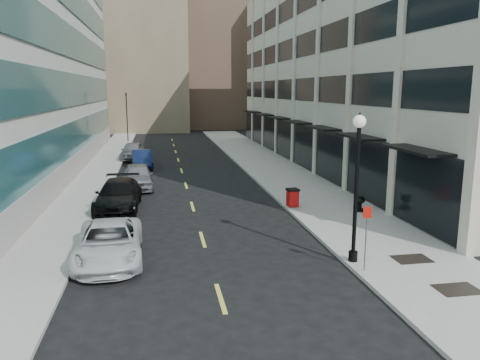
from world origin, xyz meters
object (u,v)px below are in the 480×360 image
object	(u,v)px
traffic_signal	(126,96)
urn_planter	(359,202)
car_white_van	(109,243)
lamppost	(357,175)
car_blue_sedan	(142,159)
sign_post	(367,227)
car_grey_sedan	(133,151)
trash_bin	(293,197)
car_silver_sedan	(138,176)
car_black_pickup	(118,195)

from	to	relation	value
traffic_signal	urn_planter	xyz separation A→B (m)	(14.10, -37.14, -5.07)
car_white_van	lamppost	size ratio (longest dim) A/B	0.95
car_blue_sedan	urn_planter	distance (m)	20.81
car_blue_sedan	lamppost	distance (m)	25.60
car_blue_sedan	sign_post	bearing A→B (deg)	-77.01
car_grey_sedan	trash_bin	bearing A→B (deg)	-59.69
car_white_van	sign_post	world-z (taller)	sign_post
car_grey_sedan	car_blue_sedan	bearing A→B (deg)	-73.44
traffic_signal	sign_post	bearing A→B (deg)	-76.51
traffic_signal	urn_planter	distance (m)	40.05
urn_planter	car_grey_sedan	bearing A→B (deg)	120.03
car_silver_sedan	car_blue_sedan	bearing A→B (deg)	86.59
car_black_pickup	lamppost	world-z (taller)	lamppost
car_blue_sedan	lamppost	xyz separation A→B (m)	(8.50, -24.00, 2.70)
traffic_signal	urn_planter	world-z (taller)	traffic_signal
car_white_van	trash_bin	xyz separation A→B (m)	(9.17, 6.44, -0.04)
sign_post	urn_planter	world-z (taller)	sign_post
car_white_van	car_grey_sedan	size ratio (longest dim) A/B	1.11
car_silver_sedan	car_white_van	bearing A→B (deg)	-95.82
traffic_signal	car_black_pickup	xyz separation A→B (m)	(1.47, -34.00, -4.91)
car_blue_sedan	trash_bin	size ratio (longest dim) A/B	4.45
lamppost	car_silver_sedan	bearing A→B (deg)	118.66
car_silver_sedan	urn_planter	size ratio (longest dim) A/B	5.89
car_white_van	trash_bin	size ratio (longest dim) A/B	5.26
car_grey_sedan	trash_bin	distance (m)	22.69
urn_planter	car_white_van	bearing A→B (deg)	-158.54
car_white_van	urn_planter	size ratio (longest dim) A/B	6.48
car_blue_sedan	urn_planter	size ratio (longest dim) A/B	5.48
urn_planter	traffic_signal	bearing A→B (deg)	110.79
car_grey_sedan	urn_planter	world-z (taller)	car_grey_sedan
lamppost	urn_planter	size ratio (longest dim) A/B	6.84
car_silver_sedan	car_grey_sedan	distance (m)	13.48
car_white_van	urn_planter	bearing A→B (deg)	19.64
sign_post	car_silver_sedan	bearing A→B (deg)	133.01
car_silver_sedan	trash_bin	distance (m)	11.16
car_silver_sedan	car_grey_sedan	bearing A→B (deg)	90.82
car_blue_sedan	sign_post	size ratio (longest dim) A/B	1.77
car_silver_sedan	sign_post	world-z (taller)	sign_post
car_black_pickup	urn_planter	xyz separation A→B (m)	(12.63, -3.14, -0.16)
car_black_pickup	car_grey_sedan	distance (m)	19.00
lamppost	car_grey_sedan	bearing A→B (deg)	108.13
car_black_pickup	car_blue_sedan	xyz separation A→B (m)	(0.83, 14.00, -0.07)
sign_post	traffic_signal	bearing A→B (deg)	119.33
car_black_pickup	sign_post	distance (m)	14.46
car_blue_sedan	traffic_signal	bearing A→B (deg)	90.78
car_grey_sedan	urn_planter	xyz separation A→B (m)	(12.80, -22.14, -0.17)
car_black_pickup	traffic_signal	bearing A→B (deg)	94.62
car_grey_sedan	trash_bin	world-z (taller)	car_grey_sedan
trash_bin	car_silver_sedan	bearing A→B (deg)	134.87
car_white_van	car_black_pickup	bearing A→B (deg)	90.06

